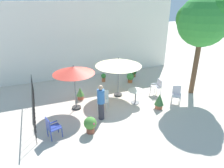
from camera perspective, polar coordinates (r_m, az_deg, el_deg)
The scene contains 18 objects.
ground_plane at distance 10.82m, azimuth -0.20°, elevation -4.24°, with size 60.00×60.00×0.00m, color beige.
villa_facade at distance 13.64m, azimuth -6.32°, elevation 12.29°, with size 11.97×0.30×4.84m, color white.
terrace_railing at distance 9.97m, azimuth -21.52°, elevation -4.17°, with size 0.03×5.14×1.01m.
shade_tree at distance 11.43m, azimuth 24.49°, elevation 15.91°, with size 2.66×2.53×5.19m.
patio_umbrella_0 at distance 10.50m, azimuth 1.85°, elevation 6.16°, with size 2.44×2.44×2.17m.
patio_umbrella_1 at distance 9.30m, azimuth -10.84°, elevation 3.77°, with size 1.93×1.93×2.22m.
cafe_table_0 at distance 10.28m, azimuth 6.71°, elevation -2.85°, with size 0.78×0.78×0.72m.
patio_chair_0 at distance 11.39m, azimuth 12.71°, elevation -0.50°, with size 0.48×0.47×0.88m.
patio_chair_1 at distance 9.70m, azimuth -2.52°, elevation -4.13°, with size 0.67×0.67×0.93m.
patio_chair_2 at distance 10.74m, azimuth 17.79°, elevation -2.65°, with size 0.60×0.61×0.90m.
patio_chair_3 at distance 8.12m, azimuth -16.71°, elevation -11.52°, with size 0.57×0.54×0.90m.
potted_plant_0 at distance 10.75m, azimuth -9.00°, elevation -2.53°, with size 0.41×0.41×0.68m.
potted_plant_1 at distance 13.80m, azimuth 6.27°, elevation 3.09°, with size 0.30×0.30×0.47m.
potted_plant_2 at distance 12.83m, azimuth 5.19°, elevation 1.92°, with size 0.46×0.46×0.62m.
potted_plant_3 at distance 10.01m, azimuth 13.27°, elevation -4.63°, with size 0.45×0.45×0.79m.
potted_plant_4 at distance 8.18m, azimuth -6.21°, elevation -11.28°, with size 0.51×0.51×0.69m.
potted_plant_5 at distance 12.92m, azimuth -2.42°, elevation 2.01°, with size 0.31×0.31×0.54m.
standing_person at distance 8.76m, azimuth -3.14°, elevation -5.10°, with size 0.34×0.34×1.64m.
Camera 1 is at (-3.40, -8.96, 5.03)m, focal length 32.23 mm.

